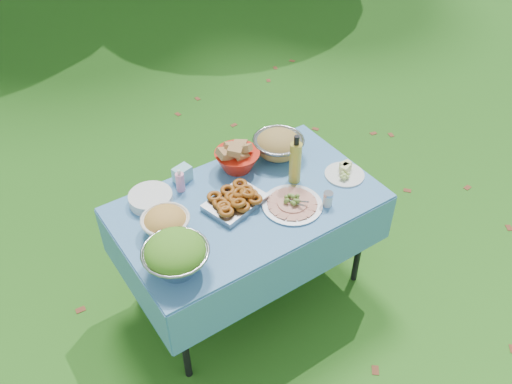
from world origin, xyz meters
TOP-DOWN VIEW (x-y plane):
  - ground at (0.00, 0.00)m, footprint 80.00×80.00m
  - picnic_table at (0.00, 0.00)m, footprint 1.46×0.86m
  - salad_bowl at (-0.56, -0.22)m, footprint 0.33×0.33m
  - pasta_bowl_white at (-0.48, 0.05)m, footprint 0.28×0.28m
  - plate_stack at (-0.45, 0.30)m, footprint 0.28×0.28m
  - wipes_box at (-0.21, 0.37)m, footprint 0.12×0.09m
  - sanitizer_bottle at (-0.26, 0.30)m, footprint 0.06×0.06m
  - bread_bowl at (0.11, 0.29)m, footprint 0.35×0.35m
  - pasta_bowl_steel at (0.39, 0.25)m, footprint 0.38×0.38m
  - fried_tray at (-0.07, 0.02)m, footprint 0.37×0.30m
  - charcuterie_platter at (0.19, -0.16)m, footprint 0.43×0.43m
  - oil_bottle at (0.33, 0.00)m, footprint 0.08×0.08m
  - cheese_plate at (0.60, -0.13)m, footprint 0.27×0.27m
  - shaker at (0.35, -0.27)m, footprint 0.06×0.06m

SIDE VIEW (x-z plane):
  - ground at x=0.00m, z-range 0.00..0.00m
  - picnic_table at x=0.00m, z-range 0.00..0.76m
  - plate_stack at x=-0.45m, z-range 0.76..0.82m
  - cheese_plate at x=0.60m, z-range 0.76..0.83m
  - fried_tray at x=-0.07m, z-range 0.76..0.84m
  - charcuterie_platter at x=0.19m, z-range 0.76..0.84m
  - shaker at x=0.35m, z-range 0.76..0.85m
  - wipes_box at x=-0.21m, z-range 0.76..0.85m
  - pasta_bowl_white at x=-0.48m, z-range 0.76..0.90m
  - sanitizer_bottle at x=-0.26m, z-range 0.76..0.90m
  - pasta_bowl_steel at x=0.39m, z-range 0.76..0.93m
  - bread_bowl at x=0.11m, z-range 0.76..0.94m
  - salad_bowl at x=-0.56m, z-range 0.76..0.97m
  - oil_bottle at x=0.33m, z-range 0.76..1.08m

